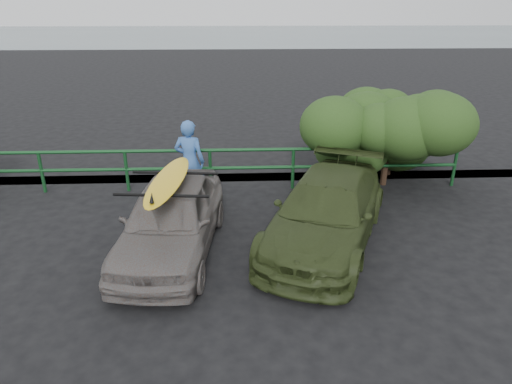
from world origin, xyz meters
TOP-DOWN VIEW (x-y plane):
  - ground at (0.00, 0.00)m, footprint 80.00×80.00m
  - ocean at (0.00, 60.00)m, footprint 200.00×200.00m
  - guardrail at (0.00, 5.00)m, footprint 14.00×0.08m
  - shrub_right at (5.00, 5.50)m, footprint 3.20×2.40m
  - sedan at (0.45, 2.04)m, footprint 1.93×4.00m
  - olive_vehicle at (3.31, 2.28)m, footprint 3.37×4.71m
  - man at (0.58, 4.38)m, footprint 0.78×0.61m
  - roof_rack at (0.45, 2.04)m, footprint 1.69×1.26m
  - surfboard at (0.45, 2.04)m, footprint 0.77×2.54m

SIDE VIEW (x-z plane):
  - ground at x=0.00m, z-range 0.00..0.00m
  - ocean at x=0.00m, z-range 0.00..0.00m
  - guardrail at x=0.00m, z-range 0.00..1.04m
  - olive_vehicle at x=3.31m, z-range 0.00..1.27m
  - sedan at x=0.45m, z-range 0.00..1.32m
  - man at x=0.58m, z-range 0.00..1.89m
  - shrub_right at x=5.00m, z-range 0.00..2.28m
  - roof_rack at x=0.45m, z-range 1.32..1.37m
  - surfboard at x=0.45m, z-range 1.37..1.44m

